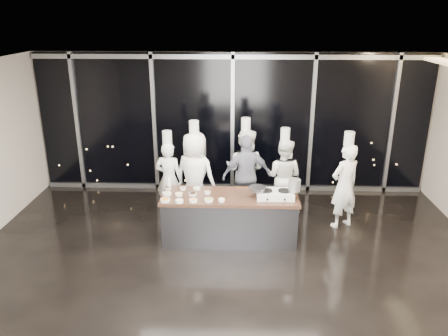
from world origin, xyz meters
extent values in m
plane|color=black|center=(0.00, 0.00, 0.00)|extent=(9.00, 9.00, 0.00)
cube|color=#BCB1A1|center=(0.00, 3.50, 1.60)|extent=(9.00, 0.02, 3.20)
cube|color=#BCB1A1|center=(0.00, -3.50, 1.60)|extent=(9.00, 0.02, 3.20)
cube|color=silver|center=(0.00, 0.00, 3.20)|extent=(9.00, 7.00, 0.02)
cube|color=black|center=(0.00, 3.44, 1.60)|extent=(8.90, 0.04, 3.18)
cube|color=gray|center=(0.00, 3.39, 3.10)|extent=(8.90, 0.08, 0.10)
cube|color=gray|center=(0.00, 3.39, 0.05)|extent=(8.90, 0.08, 0.10)
cube|color=gray|center=(-3.60, 3.39, 1.60)|extent=(0.08, 0.08, 3.20)
cube|color=gray|center=(-1.80, 3.39, 1.60)|extent=(0.08, 0.08, 3.20)
cube|color=gray|center=(0.00, 3.39, 1.60)|extent=(0.08, 0.08, 3.20)
cube|color=gray|center=(1.80, 3.39, 1.60)|extent=(0.08, 0.08, 3.20)
cube|color=gray|center=(3.60, 3.39, 1.60)|extent=(0.08, 0.08, 3.20)
cube|color=#3B3B40|center=(0.00, 0.90, 0.42)|extent=(2.40, 0.80, 0.84)
cube|color=#482B1E|center=(0.00, 0.90, 0.87)|extent=(2.46, 0.86, 0.06)
cube|color=silver|center=(0.81, 0.84, 0.96)|extent=(0.66, 0.41, 0.12)
cylinder|color=black|center=(0.65, 0.83, 1.03)|extent=(0.23, 0.23, 0.02)
cylinder|color=black|center=(0.97, 0.84, 1.03)|extent=(0.23, 0.23, 0.02)
cylinder|color=black|center=(0.66, 0.62, 0.95)|extent=(0.04, 0.02, 0.04)
cylinder|color=black|center=(0.96, 0.63, 0.95)|extent=(0.04, 0.02, 0.04)
cylinder|color=slate|center=(0.49, 0.84, 1.07)|extent=(0.31, 0.31, 0.05)
cube|color=#4C2B14|center=(0.22, 0.84, 1.07)|extent=(0.23, 0.03, 0.02)
cylinder|color=#A7A7A9|center=(1.14, 0.83, 1.15)|extent=(0.21, 0.21, 0.21)
cylinder|color=silver|center=(-1.12, 0.59, 0.92)|extent=(0.17, 0.17, 0.04)
cylinder|color=orange|center=(-1.12, 0.59, 0.94)|extent=(0.14, 0.14, 0.01)
cylinder|color=silver|center=(-1.13, 0.87, 0.92)|extent=(0.17, 0.17, 0.04)
cylinder|color=#C2C389|center=(-1.13, 0.87, 0.94)|extent=(0.14, 0.14, 0.01)
cylinder|color=silver|center=(-1.16, 1.14, 0.92)|extent=(0.12, 0.12, 0.04)
cylinder|color=black|center=(-1.16, 1.14, 0.94)|extent=(0.10, 0.10, 0.01)
cylinder|color=silver|center=(-0.87, 0.56, 0.92)|extent=(0.14, 0.14, 0.04)
cylinder|color=white|center=(-0.87, 0.56, 0.94)|extent=(0.12, 0.12, 0.01)
cylinder|color=silver|center=(-0.92, 0.86, 0.92)|extent=(0.14, 0.14, 0.04)
cylinder|color=#D2CA69|center=(-0.92, 0.86, 0.94)|extent=(0.11, 0.11, 0.01)
cylinder|color=silver|center=(-0.88, 1.15, 0.92)|extent=(0.12, 0.12, 0.04)
cylinder|color=#906448|center=(-0.88, 1.15, 0.94)|extent=(0.10, 0.10, 0.01)
cylinder|color=silver|center=(-0.63, 0.60, 0.92)|extent=(0.14, 0.14, 0.04)
cylinder|color=#DCA95A|center=(-0.63, 0.60, 0.94)|extent=(0.12, 0.12, 0.01)
cylinder|color=silver|center=(-0.67, 0.87, 0.92)|extent=(0.14, 0.14, 0.04)
cylinder|color=black|center=(-0.67, 0.87, 0.94)|extent=(0.11, 0.11, 0.01)
cylinder|color=silver|center=(-0.62, 1.14, 0.92)|extent=(0.14, 0.14, 0.04)
cylinder|color=beige|center=(-0.62, 1.14, 0.94)|extent=(0.11, 0.11, 0.01)
cylinder|color=silver|center=(-0.36, 0.63, 0.92)|extent=(0.16, 0.16, 0.04)
cylinder|color=#A69842|center=(-0.36, 0.63, 0.94)|extent=(0.13, 0.13, 0.01)
cylinder|color=silver|center=(-0.41, 0.96, 0.92)|extent=(0.11, 0.11, 0.04)
cylinder|color=#9D825A|center=(-0.41, 0.96, 0.94)|extent=(0.09, 0.09, 0.01)
cylinder|color=silver|center=(-0.14, 0.64, 0.92)|extent=(0.11, 0.11, 0.04)
cylinder|color=beige|center=(-0.14, 0.64, 0.94)|extent=(0.09, 0.09, 0.01)
cylinder|color=white|center=(-1.14, 1.17, 1.00)|extent=(0.07, 0.07, 0.19)
cone|color=white|center=(-1.14, 1.17, 1.13)|extent=(0.06, 0.06, 0.06)
imported|color=white|center=(-1.27, 1.96, 0.79)|extent=(0.63, 0.48, 1.57)
cylinder|color=silver|center=(-1.27, 1.96, 1.67)|extent=(0.22, 0.22, 0.26)
imported|color=white|center=(-0.72, 1.85, 0.91)|extent=(1.04, 0.88, 1.81)
cylinder|color=silver|center=(-0.72, 1.85, 1.91)|extent=(0.25, 0.25, 0.26)
imported|color=white|center=(0.29, 2.30, 0.89)|extent=(1.04, 0.92, 1.77)
cylinder|color=silver|center=(0.29, 2.30, 1.87)|extent=(0.24, 0.24, 0.26)
imported|color=#151C3B|center=(0.32, 2.02, 0.86)|extent=(1.07, 0.62, 1.71)
imported|color=white|center=(1.08, 2.16, 0.80)|extent=(0.95, 0.86, 1.60)
cylinder|color=silver|center=(1.08, 2.16, 1.70)|extent=(0.25, 0.25, 0.26)
imported|color=white|center=(2.20, 1.55, 0.85)|extent=(0.74, 0.66, 1.70)
cylinder|color=silver|center=(2.20, 1.55, 1.80)|extent=(0.26, 0.26, 0.26)
camera|label=1|loc=(0.16, -6.34, 4.02)|focal=35.00mm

